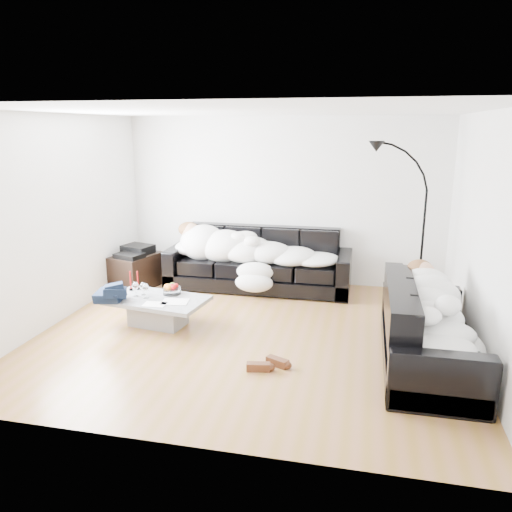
% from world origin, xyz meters
% --- Properties ---
extents(ground, '(5.00, 5.00, 0.00)m').
position_xyz_m(ground, '(0.00, 0.00, 0.00)').
color(ground, olive).
rests_on(ground, ground).
extents(wall_back, '(5.00, 0.02, 2.60)m').
position_xyz_m(wall_back, '(0.00, 2.25, 1.30)').
color(wall_back, silver).
rests_on(wall_back, ground).
extents(wall_left, '(0.02, 4.50, 2.60)m').
position_xyz_m(wall_left, '(-2.50, 0.00, 1.30)').
color(wall_left, silver).
rests_on(wall_left, ground).
extents(wall_right, '(0.02, 4.50, 2.60)m').
position_xyz_m(wall_right, '(2.50, 0.00, 1.30)').
color(wall_right, silver).
rests_on(wall_right, ground).
extents(ceiling, '(5.00, 5.00, 0.00)m').
position_xyz_m(ceiling, '(0.00, 0.00, 2.60)').
color(ceiling, white).
rests_on(ceiling, ground).
extents(sofa_back, '(2.81, 0.97, 0.92)m').
position_xyz_m(sofa_back, '(-0.29, 1.79, 0.46)').
color(sofa_back, black).
rests_on(sofa_back, ground).
extents(sofa_right, '(0.90, 2.11, 0.85)m').
position_xyz_m(sofa_right, '(2.00, -0.35, 0.43)').
color(sofa_right, black).
rests_on(sofa_right, ground).
extents(sleeper_back, '(2.38, 0.82, 0.48)m').
position_xyz_m(sleeper_back, '(-0.29, 1.74, 0.66)').
color(sleeper_back, white).
rests_on(sleeper_back, sofa_back).
extents(sleeper_right, '(0.76, 1.81, 0.44)m').
position_xyz_m(sleeper_right, '(2.00, -0.35, 0.64)').
color(sleeper_right, white).
rests_on(sleeper_right, sofa_right).
extents(teal_cushion, '(0.42, 0.38, 0.20)m').
position_xyz_m(teal_cushion, '(1.94, 0.30, 0.72)').
color(teal_cushion, '#0E5C63').
rests_on(teal_cushion, sofa_right).
extents(coffee_table, '(1.30, 0.88, 0.35)m').
position_xyz_m(coffee_table, '(-1.21, 0.03, 0.18)').
color(coffee_table, '#939699').
rests_on(coffee_table, ground).
extents(fruit_bowl, '(0.23, 0.23, 0.14)m').
position_xyz_m(fruit_bowl, '(-1.09, 0.23, 0.42)').
color(fruit_bowl, white).
rests_on(fruit_bowl, coffee_table).
extents(wine_glass_a, '(0.07, 0.07, 0.16)m').
position_xyz_m(wine_glass_a, '(-1.43, 0.11, 0.43)').
color(wine_glass_a, white).
rests_on(wine_glass_a, coffee_table).
extents(wine_glass_b, '(0.09, 0.09, 0.19)m').
position_xyz_m(wine_glass_b, '(-1.50, 0.04, 0.45)').
color(wine_glass_b, white).
rests_on(wine_glass_b, coffee_table).
extents(wine_glass_c, '(0.08, 0.08, 0.19)m').
position_xyz_m(wine_glass_c, '(-1.34, -0.00, 0.45)').
color(wine_glass_c, white).
rests_on(wine_glass_c, coffee_table).
extents(candle_left, '(0.06, 0.06, 0.26)m').
position_xyz_m(candle_left, '(-1.67, 0.25, 0.48)').
color(candle_left, maroon).
rests_on(candle_left, coffee_table).
extents(candle_right, '(0.05, 0.05, 0.24)m').
position_xyz_m(candle_right, '(-1.59, 0.31, 0.47)').
color(candle_right, maroon).
rests_on(candle_right, coffee_table).
extents(newspaper_a, '(0.35, 0.29, 0.01)m').
position_xyz_m(newspaper_a, '(-0.94, -0.05, 0.36)').
color(newspaper_a, silver).
rests_on(newspaper_a, coffee_table).
extents(newspaper_b, '(0.28, 0.21, 0.01)m').
position_xyz_m(newspaper_b, '(-1.14, -0.19, 0.36)').
color(newspaper_b, silver).
rests_on(newspaper_b, coffee_table).
extents(navy_jacket, '(0.43, 0.38, 0.18)m').
position_xyz_m(navy_jacket, '(-1.71, -0.20, 0.52)').
color(navy_jacket, black).
rests_on(navy_jacket, coffee_table).
extents(shoes, '(0.42, 0.31, 0.09)m').
position_xyz_m(shoes, '(0.37, -0.83, 0.05)').
color(shoes, '#472311').
rests_on(shoes, ground).
extents(av_cabinet, '(0.70, 0.87, 0.52)m').
position_xyz_m(av_cabinet, '(-2.16, 1.41, 0.26)').
color(av_cabinet, black).
rests_on(av_cabinet, ground).
extents(stereo, '(0.52, 0.45, 0.13)m').
position_xyz_m(stereo, '(-2.16, 1.41, 0.59)').
color(stereo, black).
rests_on(stereo, av_cabinet).
extents(floor_lamp, '(0.78, 0.53, 1.99)m').
position_xyz_m(floor_lamp, '(2.06, 1.47, 0.99)').
color(floor_lamp, black).
rests_on(floor_lamp, ground).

